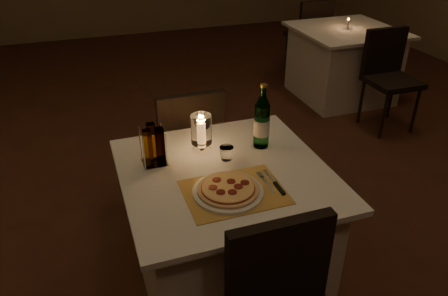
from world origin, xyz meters
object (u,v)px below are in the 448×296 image
object	(u,v)px
pizza	(228,189)
tumbler	(226,153)
plate	(228,192)
hurricane_candle	(201,131)
main_table	(225,229)
chair_far	(189,139)
neighbor_table_right	(342,63)
water_bottle	(262,122)

from	to	relation	value
pizza	tumbler	world-z (taller)	tumbler
plate	hurricane_candle	xyz separation A→B (m)	(-0.00, 0.40, 0.11)
plate	tumbler	world-z (taller)	tumbler
tumbler	hurricane_candle	size ratio (longest dim) A/B	0.34
main_table	plate	size ratio (longest dim) A/B	3.12
chair_far	hurricane_candle	world-z (taller)	hurricane_candle
hurricane_candle	neighbor_table_right	distance (m)	2.88
neighbor_table_right	main_table	bearing A→B (deg)	-134.21
main_table	pizza	size ratio (longest dim) A/B	3.57
water_bottle	plate	bearing A→B (deg)	-131.33
water_bottle	main_table	bearing A→B (deg)	-146.18
main_table	neighbor_table_right	bearing A→B (deg)	45.79
water_bottle	neighbor_table_right	distance (m)	2.69
tumbler	water_bottle	bearing A→B (deg)	18.19
neighbor_table_right	tumbler	bearing A→B (deg)	-135.06
chair_far	water_bottle	bearing A→B (deg)	-63.87
main_table	pizza	world-z (taller)	pizza
pizza	neighbor_table_right	bearing A→B (deg)	47.44
pizza	tumbler	xyz separation A→B (m)	(0.09, 0.28, 0.01)
main_table	tumbler	bearing A→B (deg)	67.86
tumbler	water_bottle	distance (m)	0.26
hurricane_candle	chair_far	bearing A→B (deg)	83.85
hurricane_candle	neighbor_table_right	bearing A→B (deg)	41.88
chair_far	water_bottle	world-z (taller)	water_bottle
chair_far	tumbler	world-z (taller)	chair_far
chair_far	pizza	bearing A→B (deg)	-93.20
chair_far	pizza	distance (m)	0.92
pizza	chair_far	bearing A→B (deg)	86.80
tumbler	plate	bearing A→B (deg)	-108.01
neighbor_table_right	chair_far	bearing A→B (deg)	-145.75
plate	main_table	bearing A→B (deg)	74.48
main_table	tumbler	xyz separation A→B (m)	(0.04, 0.10, 0.40)
plate	tumbler	xyz separation A→B (m)	(0.09, 0.28, 0.02)
main_table	pizza	bearing A→B (deg)	-105.52
tumbler	hurricane_candle	world-z (taller)	hurricane_candle
neighbor_table_right	water_bottle	bearing A→B (deg)	-132.78
plate	pizza	distance (m)	0.02
pizza	neighbor_table_right	world-z (taller)	pizza
hurricane_candle	tumbler	bearing A→B (deg)	-51.27
chair_far	hurricane_candle	xyz separation A→B (m)	(-0.05, -0.49, 0.31)
plate	tumbler	size ratio (longest dim) A/B	4.48
tumbler	main_table	bearing A→B (deg)	-112.14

